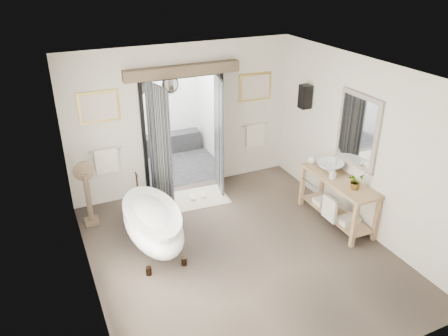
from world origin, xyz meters
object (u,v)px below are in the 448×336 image
(vanity, at_px, (337,197))
(basin, at_px, (330,167))
(clawfoot_tub, at_px, (152,222))
(rug, at_px, (196,198))

(vanity, height_order, basin, basin)
(clawfoot_tub, bearing_deg, basin, -5.45)
(clawfoot_tub, distance_m, rug, 1.71)
(clawfoot_tub, distance_m, basin, 3.25)
(vanity, height_order, rug, vanity)
(vanity, xyz_separation_m, basin, (0.05, 0.34, 0.43))
(clawfoot_tub, height_order, vanity, clawfoot_tub)
(vanity, bearing_deg, rug, 137.67)
(vanity, bearing_deg, basin, 81.56)
(basin, bearing_deg, rug, 160.30)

